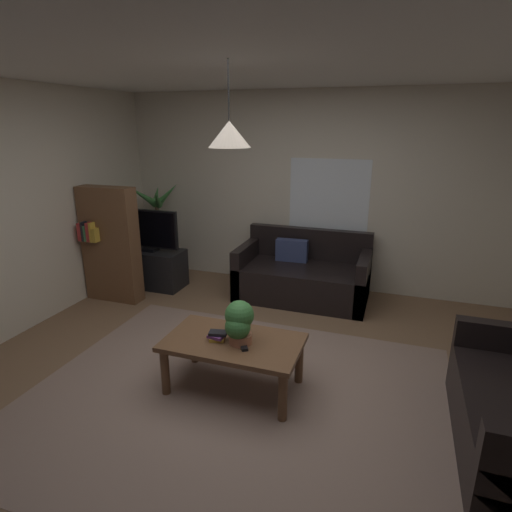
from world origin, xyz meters
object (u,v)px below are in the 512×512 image
Objects in this scene: book_on_table_1 at (217,336)px; book_on_table_2 at (218,333)px; potted_plant_on_table at (239,322)px; tv at (147,230)px; potted_palm_corner at (158,234)px; book_on_table_0 at (217,339)px; coffee_table at (233,348)px; tv_stand at (151,268)px; pendant_lamp at (229,134)px; couch_under_window at (303,277)px; remote_on_table_0 at (243,345)px; bookshelf_corner at (110,244)px.

book_on_table_1 is 0.03m from book_on_table_2.
potted_plant_on_table is 2.66m from tv.
book_on_table_0 is at bearing -49.45° from potted_palm_corner.
tv_stand is at bearing 137.10° from coffee_table.
potted_palm_corner is at bearing 130.71° from book_on_table_2.
pendant_lamp is at bearing 17.67° from book_on_table_2.
potted_plant_on_table is (0.18, 0.03, 0.14)m from book_on_table_1.
couch_under_window reaches higher than potted_plant_on_table.
book_on_table_2 is (-0.21, -2.09, 0.23)m from couch_under_window.
book_on_table_0 is at bearing -161.11° from coffee_table.
remote_on_table_0 is at bearing -31.84° from pendant_lamp.
potted_plant_on_table is at bearing -15.70° from coffee_table.
tv reaches higher than couch_under_window.
tv reaches higher than potted_plant_on_table.
book_on_table_0 is at bearing -161.11° from pendant_lamp.
book_on_table_2 is (-0.11, -0.04, 0.13)m from coffee_table.
tv_stand reaches higher than coffee_table.
potted_palm_corner is 3.32m from pendant_lamp.
couch_under_window is 9.92× the size of remote_on_table_0.
tv_stand reaches higher than book_on_table_0.
book_on_table_2 is at bearing 25.31° from book_on_table_1.
pendant_lamp is (0.12, 0.04, 1.58)m from book_on_table_0.
tv_stand is (-1.92, 1.78, -0.12)m from coffee_table.
tv_stand reaches higher than remote_on_table_0.
remote_on_table_0 is (0.24, -0.03, -0.03)m from book_on_table_1.
book_on_table_0 is 0.33× the size of potted_plant_on_table.
book_on_table_1 is 0.88× the size of book_on_table_2.
bookshelf_corner reaches higher than potted_palm_corner.
remote_on_table_0 is at bearing -45.05° from potted_plant_on_table.
tv is 0.66× the size of potted_palm_corner.
book_on_table_2 is 2.38m from bookshelf_corner.
book_on_table_2 reaches higher than remote_on_table_0.
potted_plant_on_table is at bearing 6.55° from book_on_table_2.
book_on_table_1 is 0.24m from remote_on_table_0.
tv is at bearing 134.93° from book_on_table_0.
book_on_table_1 is 2.94m from potted_palm_corner.
remote_on_table_0 is 0.18m from potted_plant_on_table.
book_on_table_0 is 0.03m from book_on_table_1.
tv is 0.48m from potted_palm_corner.
book_on_table_0 is 0.23m from remote_on_table_0.
couch_under_window is 2.39m from bookshelf_corner.
pendant_lamp is (0.11, 0.04, 1.53)m from book_on_table_2.
tv reaches higher than coffee_table.
tv is at bearing 134.84° from book_on_table_1.
book_on_table_2 reaches higher than book_on_table_0.
tv_stand is at bearing 137.10° from pendant_lamp.
potted_plant_on_table reaches higher than coffee_table.
pendant_lamp is (-0.10, -2.05, 1.75)m from couch_under_window.
remote_on_table_0 is 0.18× the size of tv_stand.
coffee_table is 0.82× the size of potted_palm_corner.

